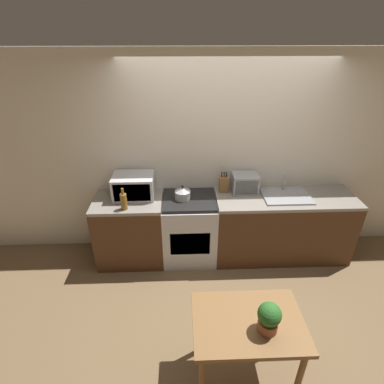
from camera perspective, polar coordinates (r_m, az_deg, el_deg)
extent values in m
plane|color=brown|center=(3.85, 7.01, -17.55)|extent=(16.00, 16.00, 0.00)
cube|color=silver|center=(3.90, 6.09, 6.47)|extent=(10.00, 0.06, 2.60)
cube|color=#4C2D19|center=(4.04, -11.54, -7.25)|extent=(0.85, 0.62, 0.86)
cube|color=gray|center=(3.80, -12.20, -1.75)|extent=(0.85, 0.62, 0.04)
cube|color=#4C2D19|center=(4.20, 16.60, -6.46)|extent=(1.77, 0.62, 0.86)
cube|color=gray|center=(3.97, 17.49, -1.13)|extent=(1.77, 0.62, 0.04)
cube|color=silver|center=(3.99, -0.50, -7.14)|extent=(0.68, 0.62, 0.86)
cube|color=black|center=(3.74, -0.53, -1.55)|extent=(0.66, 0.57, 0.04)
cube|color=black|center=(3.75, -0.36, -9.83)|extent=(0.49, 0.02, 0.32)
cylinder|color=#B7B7BC|center=(3.71, -1.79, -0.53)|extent=(0.20, 0.20, 0.11)
cone|color=#B7B7BC|center=(3.67, -1.81, 0.52)|extent=(0.19, 0.19, 0.05)
sphere|color=black|center=(3.66, -1.82, 1.00)|extent=(0.04, 0.04, 0.04)
cube|color=silver|center=(3.80, -11.03, 1.18)|extent=(0.50, 0.37, 0.29)
cube|color=black|center=(3.64, -11.39, -0.13)|extent=(0.44, 0.01, 0.23)
cylinder|color=olive|center=(3.56, -12.87, -1.82)|extent=(0.08, 0.08, 0.20)
cylinder|color=olive|center=(3.50, -13.11, 0.10)|extent=(0.03, 0.03, 0.08)
cube|color=brown|center=(3.87, 6.05, 1.48)|extent=(0.12, 0.09, 0.21)
cylinder|color=black|center=(3.80, 5.72, 3.34)|extent=(0.01, 0.01, 0.07)
cylinder|color=black|center=(3.81, 6.15, 3.34)|extent=(0.01, 0.01, 0.07)
cylinder|color=black|center=(3.81, 6.59, 3.34)|extent=(0.01, 0.01, 0.07)
cube|color=#999BA0|center=(3.90, 10.01, 1.68)|extent=(0.32, 0.25, 0.24)
cube|color=black|center=(3.79, 10.36, 0.84)|extent=(0.28, 0.01, 0.19)
cube|color=#999BA0|center=(3.95, 17.54, -0.75)|extent=(0.59, 0.43, 0.02)
cylinder|color=#999BA0|center=(4.02, 17.14, 1.79)|extent=(0.03, 0.03, 0.22)
cube|color=brown|center=(2.62, 10.68, -23.21)|extent=(0.88, 0.61, 0.04)
cylinder|color=brown|center=(2.75, 1.84, -32.67)|extent=(0.05, 0.05, 0.71)
cylinder|color=brown|center=(2.89, 19.67, -30.61)|extent=(0.05, 0.05, 0.71)
cylinder|color=brown|center=(3.02, 1.15, -24.42)|extent=(0.05, 0.05, 0.71)
cylinder|color=brown|center=(3.14, 16.43, -23.10)|extent=(0.05, 0.05, 0.71)
cylinder|color=#9E5B3D|center=(2.55, 14.19, -23.39)|extent=(0.15, 0.15, 0.09)
sphere|color=#2D6B28|center=(2.45, 14.56, -21.62)|extent=(0.18, 0.18, 0.18)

